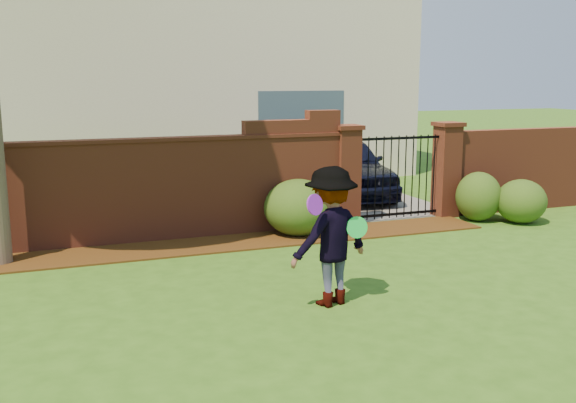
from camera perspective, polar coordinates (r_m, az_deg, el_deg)
name	(u,v)px	position (r m, az deg, el deg)	size (l,w,h in m)	color
ground	(310,309)	(8.00, 1.90, -9.34)	(80.00, 80.00, 0.01)	#305916
mulch_bed	(177,248)	(10.80, -9.64, -4.01)	(11.10, 1.08, 0.03)	#371F0A
brick_wall	(103,190)	(11.12, -15.82, 0.96)	(8.70, 0.31, 2.16)	maroon
brick_wall_return	(527,169)	(14.60, 20.16, 2.67)	(4.00, 0.25, 1.70)	maroon
pillar_left	(347,174)	(12.28, 5.13, 2.36)	(0.50, 0.50, 1.88)	maroon
pillar_right	(446,169)	(13.37, 13.66, 2.79)	(0.50, 0.50, 1.88)	maroon
iron_gate	(398,177)	(12.81, 9.56, 2.14)	(1.78, 0.03, 1.60)	black
driveway	(316,188)	(16.47, 2.49, 1.21)	(3.20, 8.00, 0.01)	slate
house	(182,62)	(19.33, -9.22, 11.89)	(12.40, 6.40, 6.30)	beige
car	(345,167)	(15.13, 4.99, 3.02)	(1.67, 4.16, 1.42)	black
shrub_left	(298,207)	(11.46, 0.92, -0.52)	(1.22, 1.22, 1.00)	#224514
shrub_middle	(478,196)	(13.15, 16.28, 0.42)	(0.87, 0.87, 0.96)	#224514
shrub_right	(521,201)	(13.22, 19.68, 0.02)	(0.95, 0.95, 0.84)	#224514
man	(332,237)	(7.90, 3.86, -3.10)	(1.10, 0.63, 1.71)	gray
frisbee_purple	(315,205)	(7.44, 2.36, -0.28)	(0.25, 0.25, 0.02)	purple
frisbee_green	(357,227)	(7.87, 6.02, -2.26)	(0.26, 0.26, 0.02)	green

